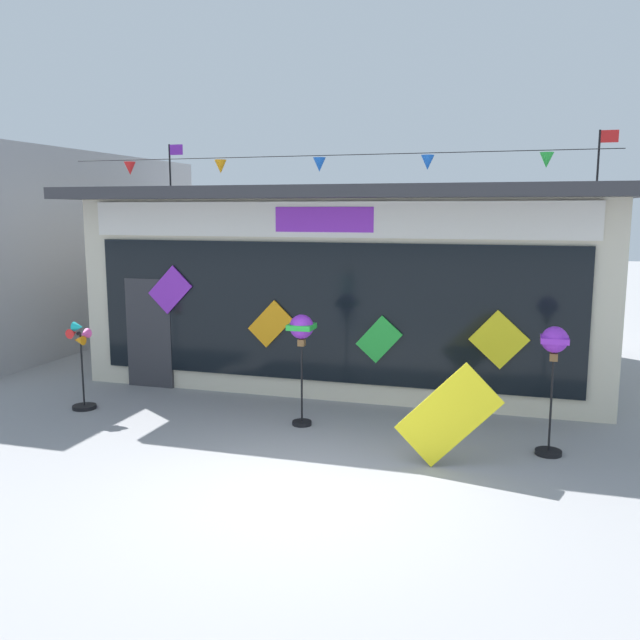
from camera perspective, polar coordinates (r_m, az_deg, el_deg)
The scene contains 6 objects.
ground_plane at distance 8.06m, azimuth -1.66°, elevation -14.39°, with size 80.00×80.00×0.00m, color gray.
kite_shop_building at distance 14.04m, azimuth 3.61°, elevation 3.47°, with size 9.66×6.44×4.66m.
wind_spinner_far_left at distance 11.68m, azimuth -19.43°, elevation -3.12°, with size 0.38×0.38×1.45m.
wind_spinner_left at distance 10.10m, azimuth -1.56°, elevation -1.33°, with size 0.37×0.37×1.70m.
wind_spinner_center_left at distance 9.37m, azimuth 19.01°, elevation -2.83°, with size 0.35×0.35×1.73m.
display_kite_on_ground at distance 8.78m, azimuth 10.73°, elevation -7.84°, with size 0.68×0.03×1.24m, color yellow.
Camera 1 is at (2.34, -7.00, 3.23)m, focal length 38.17 mm.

